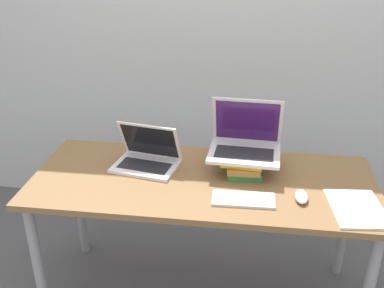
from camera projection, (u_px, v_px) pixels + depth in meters
The scene contains 8 objects.
wall_back at pixel (221, 9), 2.69m from camera, with size 8.00×0.05×2.70m.
desk at pixel (203, 193), 2.15m from camera, with size 1.62×0.67×0.72m.
laptop_left at pixel (147, 158), 2.22m from camera, with size 0.34×0.28×0.22m.
book_stack at pixel (244, 162), 2.17m from camera, with size 0.21×0.26×0.09m.
laptop_on_books at pixel (245, 142), 2.15m from camera, with size 0.35×0.28×0.26m.
wireless_keyboard at pixel (243, 199), 1.95m from camera, with size 0.28×0.13×0.01m.
mouse at pixel (301, 197), 1.95m from camera, with size 0.06×0.11×0.03m.
notepad at pixel (357, 209), 1.89m from camera, with size 0.24×0.31×0.01m.
Camera 1 is at (0.19, -1.49, 1.79)m, focal length 42.00 mm.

